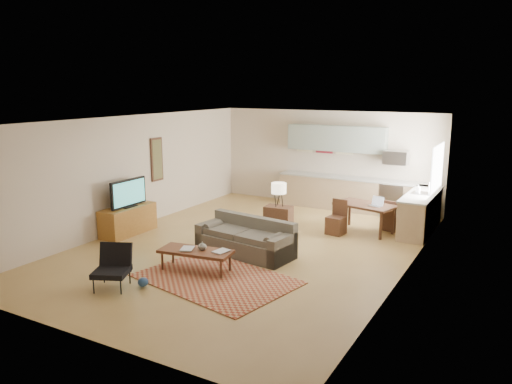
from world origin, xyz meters
The scene contains 25 objects.
room centered at (0.00, 0.00, 1.35)m, with size 9.00×9.00×9.00m.
kitchen_counter_back centered at (0.90, 4.18, 0.46)m, with size 4.26×0.64×0.92m, color #A08460, non-canonical shape.
kitchen_counter_right centered at (2.93, 3.00, 0.46)m, with size 0.64×2.26×0.92m, color #A08460, non-canonical shape.
kitchen_range centered at (2.00, 4.18, 0.45)m, with size 0.62×0.62×0.90m, color #A5A8AD.
kitchen_microwave centered at (2.00, 4.20, 1.55)m, with size 0.62×0.40×0.35m, color #A5A8AD.
upper_cabinets centered at (0.30, 4.33, 1.95)m, with size 2.80×0.34×0.70m, color gray.
window_right centered at (3.23, 3.00, 1.55)m, with size 0.02×1.40×1.05m, color white.
wall_art_left centered at (-3.21, 0.90, 1.55)m, with size 0.06×0.42×1.10m, color olive, non-canonical shape.
triptych centered at (-0.10, 4.47, 1.75)m, with size 1.70×0.04×0.50m, color #F7EDC2, non-canonical shape.
rug centered at (0.40, -1.87, 0.01)m, with size 2.68×1.85×0.02m, color maroon.
sofa centered at (0.15, -0.43, 0.37)m, with size 2.11×0.92×0.73m, color #575144, non-canonical shape.
coffee_table centered at (-0.16, -1.70, 0.21)m, with size 1.37×0.54×0.41m, color #512A18, non-canonical shape.
book_a centered at (-0.42, -1.79, 0.42)m, with size 0.32×0.37×0.03m, color maroon.
book_b centered at (0.20, -1.53, 0.42)m, with size 0.27×0.34×0.02m, color navy.
vase centered at (-0.06, -1.63, 0.49)m, with size 0.17×0.17×0.17m, color black.
armchair centered at (-0.93, -3.06, 0.37)m, with size 0.65×0.65×0.74m, color black, non-canonical shape.
tv_credenza centered at (-2.96, -0.50, 0.32)m, with size 0.54×1.40×0.65m, color brown, non-canonical shape.
tv centered at (-2.91, -0.50, 0.97)m, with size 0.11×1.08×0.65m, color black, non-canonical shape.
console_table centered at (0.18, 1.03, 0.35)m, with size 0.60×0.40×0.70m, color #3D2418, non-canonical shape.
table_lamp centered at (0.18, 1.03, 0.98)m, with size 0.34×0.34×0.56m, color beige, non-canonical shape.
dining_table centered at (1.80, 2.30, 0.34)m, with size 1.34×0.77×0.68m, color #3D2418, non-canonical shape.
dining_chair_near centered at (1.27, 1.83, 0.40)m, with size 0.38×0.40×0.81m, color #3D2418, non-canonical shape.
dining_chair_far centered at (2.33, 2.77, 0.37)m, with size 0.36×0.37×0.75m, color #3D2418, non-canonical shape.
laptop centered at (2.07, 2.21, 0.79)m, with size 0.29×0.21×0.21m, color #A5A8AD, non-canonical shape.
soap_bottle centered at (2.83, 3.05, 1.02)m, with size 0.10×0.10×0.19m, color #F7EDC2.
Camera 1 is at (5.08, -8.81, 3.38)m, focal length 35.00 mm.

